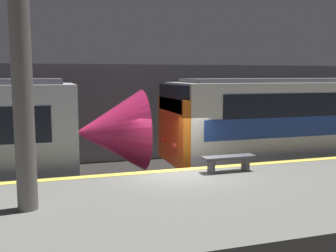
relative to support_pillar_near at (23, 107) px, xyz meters
The scene contains 5 objects.
ground_plane 5.66m from the support_pillar_near, 29.86° to the left, with size 120.00×120.00×0.00m, color #282623.
platform 4.84m from the support_pillar_near, ahead, with size 40.00×5.18×1.16m.
station_rear_barrier 9.87m from the support_pillar_near, 65.65° to the left, with size 50.00×0.15×4.29m.
support_pillar_near is the anchor object (origin of this frame).
platform_bench 5.73m from the support_pillar_near, 16.77° to the left, with size 1.50×0.40×0.45m.
Camera 1 is at (-3.64, -10.47, 3.85)m, focal length 42.00 mm.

